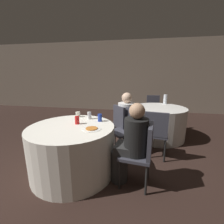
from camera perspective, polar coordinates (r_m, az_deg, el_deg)
ground_plane at (r=2.55m, az=-10.60°, el=-21.44°), size 16.00×16.00×0.00m
wall_back at (r=6.35m, az=3.17°, el=13.26°), size 16.00×0.06×2.80m
table_near at (r=2.43m, az=-14.65°, el=-13.47°), size 1.26×1.26×0.74m
table_far at (r=3.75m, az=17.27°, el=-3.81°), size 1.21×1.21×0.74m
chair_near_northeast at (r=2.84m, az=5.30°, el=-5.41°), size 0.57×0.57×0.87m
chair_near_east at (r=2.04m, az=11.52°, el=-13.75°), size 0.45×0.45×0.87m
chair_far_north at (r=4.68m, az=15.36°, el=1.83°), size 0.42×0.42×0.87m
chair_far_southwest at (r=3.07m, az=4.09°, el=-3.91°), size 0.56×0.56×0.87m
chair_far_south at (r=2.73m, az=16.45°, el=-6.76°), size 0.46×0.46×0.87m
person_black_shirt at (r=2.04m, az=6.80°, el=-12.32°), size 0.49×0.34×1.13m
person_white_shirt at (r=3.14m, az=6.54°, el=-2.57°), size 0.49×0.47×1.13m
pizza_plate_near at (r=2.10m, az=-7.76°, el=-6.32°), size 0.26×0.26×0.02m
soda_can_blue at (r=2.42m, az=-4.65°, el=-2.16°), size 0.07×0.07×0.12m
soda_can_silver at (r=2.57m, az=-8.61°, el=-1.31°), size 0.07×0.07×0.12m
soda_can_red at (r=2.35m, az=-13.14°, el=-3.04°), size 0.07×0.07×0.12m
cup_near at (r=2.74m, az=-12.85°, el=-0.89°), size 0.08×0.08×0.09m
bottle_far at (r=4.13m, az=19.62°, el=4.61°), size 0.09×0.09×0.24m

